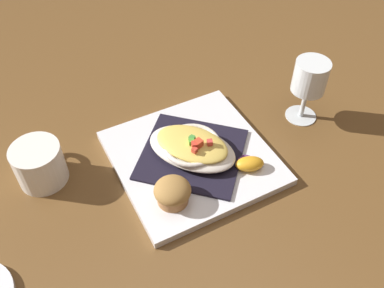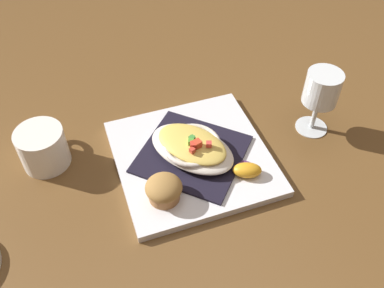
{
  "view_description": "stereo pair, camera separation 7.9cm",
  "coord_description": "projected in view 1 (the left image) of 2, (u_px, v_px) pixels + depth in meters",
  "views": [
    {
      "loc": [
        -0.41,
        0.36,
        0.62
      ],
      "look_at": [
        0.0,
        0.0,
        0.05
      ],
      "focal_mm": 39.54,
      "sensor_mm": 36.0,
      "label": 1
    },
    {
      "loc": [
        -0.45,
        0.29,
        0.62
      ],
      "look_at": [
        0.0,
        0.0,
        0.05
      ],
      "focal_mm": 39.54,
      "sensor_mm": 36.0,
      "label": 2
    }
  ],
  "objects": [
    {
      "name": "square_plate",
      "position": [
        192.0,
        157.0,
        0.82
      ],
      "size": [
        0.35,
        0.35,
        0.02
      ],
      "primitive_type": "cube",
      "rotation": [
        0.0,
        0.0,
        -0.24
      ],
      "color": "white",
      "rests_on": "ground_plane"
    },
    {
      "name": "folded_napkin",
      "position": [
        192.0,
        154.0,
        0.81
      ],
      "size": [
        0.25,
        0.25,
        0.01
      ],
      "primitive_type": "cube",
      "rotation": [
        0.0,
        0.0,
        0.59
      ],
      "color": "black",
      "rests_on": "square_plate"
    },
    {
      "name": "coffee_mug",
      "position": [
        40.0,
        165.0,
        0.77
      ],
      "size": [
        0.11,
        0.09,
        0.08
      ],
      "color": "white",
      "rests_on": "ground_plane"
    },
    {
      "name": "gratin_dish",
      "position": [
        192.0,
        146.0,
        0.79
      ],
      "size": [
        0.2,
        0.16,
        0.05
      ],
      "color": "silver",
      "rests_on": "folded_napkin"
    },
    {
      "name": "stemmed_glass",
      "position": [
        310.0,
        80.0,
        0.84
      ],
      "size": [
        0.07,
        0.07,
        0.14
      ],
      "color": "white",
      "rests_on": "ground_plane"
    },
    {
      "name": "ground_plane",
      "position": [
        192.0,
        160.0,
        0.82
      ],
      "size": [
        2.6,
        2.6,
        0.0
      ],
      "primitive_type": "plane",
      "color": "brown"
    },
    {
      "name": "muffin",
      "position": [
        173.0,
        192.0,
        0.72
      ],
      "size": [
        0.06,
        0.06,
        0.05
      ],
      "color": "#A67041",
      "rests_on": "square_plate"
    },
    {
      "name": "orange_garnish",
      "position": [
        249.0,
        163.0,
        0.78
      ],
      "size": [
        0.07,
        0.06,
        0.02
      ],
      "color": "#57285D",
      "rests_on": "square_plate"
    }
  ]
}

